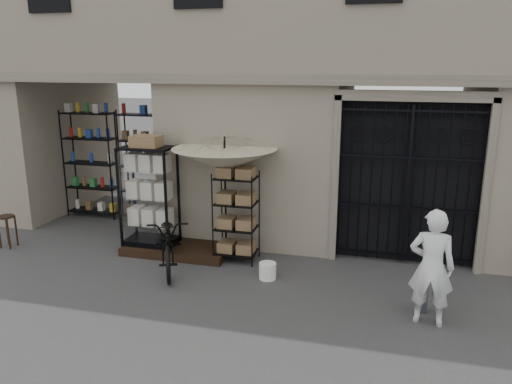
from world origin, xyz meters
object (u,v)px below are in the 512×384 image
(display_cabinet, at_px, (150,201))
(wooden_stool, at_px, (8,231))
(wire_rack, at_px, (236,218))
(shopkeeper, at_px, (426,322))
(steel_bollard, at_px, (424,288))
(white_bucket, at_px, (268,271))
(market_umbrella, at_px, (225,154))
(bicycle, at_px, (170,268))

(display_cabinet, distance_m, wooden_stool, 2.95)
(wire_rack, xyz_separation_m, shopkeeper, (3.24, -1.51, -0.81))
(display_cabinet, height_order, wooden_stool, display_cabinet)
(display_cabinet, bearing_deg, wooden_stool, 166.92)
(wooden_stool, xyz_separation_m, shopkeeper, (7.79, -1.01, -0.34))
(display_cabinet, relative_size, wire_rack, 1.23)
(display_cabinet, height_order, shopkeeper, display_cabinet)
(wooden_stool, distance_m, steel_bollard, 7.78)
(display_cabinet, bearing_deg, steel_bollard, -37.61)
(display_cabinet, bearing_deg, white_bucket, -38.94)
(market_umbrella, relative_size, white_bucket, 9.36)
(wire_rack, distance_m, shopkeeper, 3.67)
(market_umbrella, bearing_deg, white_bucket, -39.63)
(display_cabinet, distance_m, white_bucket, 2.69)
(bicycle, bearing_deg, display_cabinet, 110.10)
(display_cabinet, bearing_deg, wire_rack, -24.31)
(white_bucket, height_order, shopkeeper, white_bucket)
(white_bucket, bearing_deg, wire_rack, 138.61)
(display_cabinet, bearing_deg, shopkeeper, -40.65)
(wire_rack, xyz_separation_m, market_umbrella, (-0.26, 0.18, 1.14))
(display_cabinet, height_order, white_bucket, display_cabinet)
(wire_rack, distance_m, wooden_stool, 4.60)
(wire_rack, relative_size, bicycle, 0.87)
(display_cabinet, distance_m, market_umbrella, 1.75)
(wire_rack, bearing_deg, shopkeeper, -31.96)
(market_umbrella, bearing_deg, steel_bollard, -21.87)
(bicycle, relative_size, shopkeeper, 1.15)
(market_umbrella, xyz_separation_m, steel_bollard, (3.45, -1.39, -1.57))
(bicycle, bearing_deg, white_bucket, -24.24)
(shopkeeper, bearing_deg, display_cabinet, -11.41)
(bicycle, distance_m, shopkeeper, 4.36)
(steel_bollard, relative_size, shopkeeper, 0.45)
(display_cabinet, relative_size, bicycle, 1.07)
(bicycle, xyz_separation_m, wooden_stool, (-3.51, 0.17, 0.34))
(bicycle, distance_m, wooden_stool, 3.53)
(steel_bollard, xyz_separation_m, shopkeeper, (0.05, -0.30, -0.38))
(white_bucket, height_order, steel_bollard, steel_bollard)
(market_umbrella, bearing_deg, wire_rack, -34.08)
(wire_rack, bearing_deg, steel_bollard, -27.79)
(display_cabinet, height_order, bicycle, display_cabinet)
(white_bucket, relative_size, shopkeeper, 0.17)
(wire_rack, height_order, wooden_stool, wire_rack)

